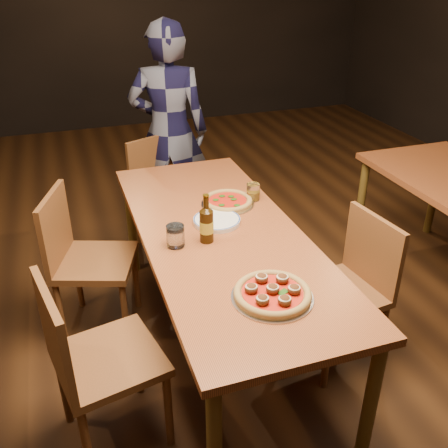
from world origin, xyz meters
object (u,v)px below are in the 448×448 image
object	(u,v)px
diner	(169,132)
beer_bottle	(207,225)
table_main	(221,244)
chair_main_nw	(109,358)
amber_glass	(253,192)
pizza_margherita	(228,201)
chair_main_e	(339,292)
chair_main_sw	(95,261)
water_glass	(175,236)
chair_end	(167,194)
plate_stack	(217,221)
pizza_meatball	(272,293)

from	to	relation	value
diner	beer_bottle	bearing A→B (deg)	100.82
table_main	beer_bottle	bearing A→B (deg)	-144.51
chair_main_nw	amber_glass	distance (m)	1.25
chair_main_nw	pizza_margherita	distance (m)	1.12
chair_main_e	amber_glass	xyz separation A→B (m)	(-0.26, 0.60, 0.36)
chair_main_sw	water_glass	xyz separation A→B (m)	(0.38, -0.47, 0.35)
chair_end	pizza_margherita	xyz separation A→B (m)	(0.16, -0.94, 0.34)
pizza_margherita	plate_stack	size ratio (longest dim) A/B	1.20
table_main	chair_main_nw	bearing A→B (deg)	-146.97
diner	chair_end	bearing A→B (deg)	86.40
beer_bottle	pizza_margherita	bearing A→B (deg)	56.91
chair_end	table_main	bearing A→B (deg)	-112.88
chair_main_e	pizza_meatball	xyz separation A→B (m)	(-0.54, -0.31, 0.33)
chair_main_e	chair_end	distance (m)	1.64
pizza_meatball	beer_bottle	xyz separation A→B (m)	(-0.12, 0.54, 0.07)
chair_main_nw	chair_main_e	distance (m)	1.23
pizza_margherita	beer_bottle	world-z (taller)	beer_bottle
chair_end	plate_stack	world-z (taller)	chair_end
plate_stack	diner	world-z (taller)	diner
table_main	chair_main_nw	size ratio (longest dim) A/B	2.16
chair_main_sw	chair_end	distance (m)	1.03
beer_bottle	diner	bearing A→B (deg)	83.49
chair_main_nw	plate_stack	distance (m)	0.90
chair_main_nw	beer_bottle	world-z (taller)	beer_bottle
diner	water_glass	bearing A→B (deg)	95.19
table_main	diner	size ratio (longest dim) A/B	1.22
chair_end	pizza_meatball	world-z (taller)	chair_end
pizza_margherita	water_glass	xyz separation A→B (m)	(-0.39, -0.36, 0.04)
chair_main_nw	chair_main_e	bearing A→B (deg)	-95.47
table_main	amber_glass	xyz separation A→B (m)	(0.30, 0.31, 0.12)
chair_end	pizza_margherita	bearing A→B (deg)	-104.29
chair_end	plate_stack	xyz separation A→B (m)	(0.03, -1.13, 0.33)
plate_stack	water_glass	distance (m)	0.31
chair_main_nw	chair_end	xyz separation A→B (m)	(0.64, 1.66, -0.03)
chair_end	plate_stack	bearing A→B (deg)	-112.28
chair_main_sw	water_glass	world-z (taller)	chair_main_sw
pizza_meatball	diner	bearing A→B (deg)	88.42
table_main	chair_main_sw	bearing A→B (deg)	147.55
chair_main_nw	pizza_margherita	xyz separation A→B (m)	(0.80, 0.72, 0.31)
pizza_meatball	beer_bottle	size ratio (longest dim) A/B	1.39
chair_main_nw	pizza_meatball	world-z (taller)	chair_main_nw
chair_main_e	chair_end	bearing A→B (deg)	-166.03
pizza_meatball	water_glass	world-z (taller)	water_glass
water_glass	amber_glass	distance (m)	0.67
table_main	water_glass	xyz separation A→B (m)	(-0.25, -0.07, 0.13)
pizza_meatball	chair_main_e	bearing A→B (deg)	30.13
plate_stack	beer_bottle	bearing A→B (deg)	-122.43
pizza_meatball	pizza_margherita	world-z (taller)	pizza_meatball
water_glass	chair_main_e	bearing A→B (deg)	-15.75
table_main	chair_main_nw	xyz separation A→B (m)	(-0.66, -0.43, -0.22)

